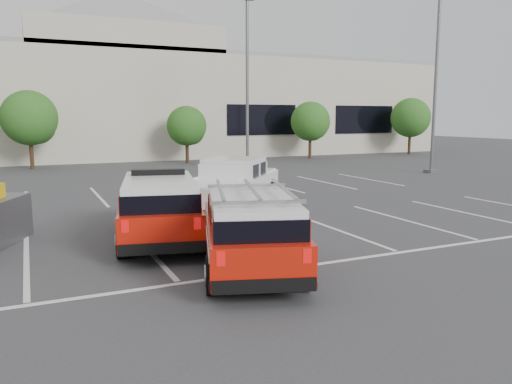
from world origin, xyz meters
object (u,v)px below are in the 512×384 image
(tree_mid_right, at_px, (188,127))
(white_pickup, at_px, (230,191))
(tree_right, at_px, (311,123))
(light_pole_right, at_px, (436,82))
(tree_far_right, at_px, (411,119))
(light_pole_mid, at_px, (247,84))
(tree_mid_left, at_px, (31,120))
(ladder_suv, at_px, (250,237))
(convention_building, at_px, (95,99))
(fire_chief_suv, at_px, (160,212))

(tree_mid_right, bearing_deg, white_pickup, -102.62)
(tree_right, bearing_deg, light_pole_right, -85.69)
(light_pole_right, distance_m, white_pickup, 16.84)
(tree_far_right, bearing_deg, light_pole_mid, -161.52)
(tree_right, bearing_deg, tree_mid_left, 180.00)
(tree_mid_right, bearing_deg, ladder_suv, -104.08)
(convention_building, distance_m, white_pickup, 28.39)
(white_pickup, bearing_deg, tree_mid_left, 148.16)
(tree_right, relative_size, light_pole_right, 0.43)
(light_pole_right, bearing_deg, light_pole_mid, 146.31)
(tree_far_right, relative_size, light_pole_mid, 0.47)
(light_pole_mid, xyz_separation_m, light_pole_right, (9.00, -6.00, 0.00))
(fire_chief_suv, xyz_separation_m, ladder_suv, (1.10, -3.35, -0.02))
(convention_building, distance_m, ladder_suv, 34.72)
(tree_mid_right, xyz_separation_m, fire_chief_suv, (-7.28, -21.30, -1.76))
(convention_building, bearing_deg, light_pole_right, -54.11)
(tree_mid_right, relative_size, ladder_suv, 0.81)
(tree_mid_right, distance_m, light_pole_mid, 6.88)
(convention_building, xyz_separation_m, ladder_suv, (-1.27, -34.47, -3.99))
(white_pickup, bearing_deg, fire_chief_suv, -96.23)
(tree_mid_right, height_order, tree_far_right, tree_far_right)
(light_pole_right, bearing_deg, tree_right, 94.31)
(tree_mid_right, bearing_deg, tree_far_right, 0.00)
(light_pole_mid, distance_m, fire_chief_suv, 18.35)
(tree_mid_right, height_order, fire_chief_suv, tree_mid_right)
(tree_right, xyz_separation_m, fire_chief_suv, (-17.28, -21.30, -2.03))
(convention_building, height_order, fire_chief_suv, convention_building)
(tree_right, xyz_separation_m, light_pole_mid, (-8.09, -6.05, 2.41))
(convention_building, relative_size, tree_far_right, 12.38)
(tree_far_right, xyz_separation_m, white_pickup, (-24.09, -18.27, -2.33))
(tree_far_right, height_order, light_pole_mid, light_pole_mid)
(convention_building, bearing_deg, ladder_suv, -92.11)
(light_pole_right, bearing_deg, tree_mid_right, 132.17)
(tree_far_right, distance_m, light_pole_right, 15.24)
(tree_mid_left, relative_size, light_pole_right, 0.47)
(ladder_suv, bearing_deg, light_pole_right, 54.31)
(tree_mid_right, height_order, ladder_suv, tree_mid_right)
(tree_far_right, bearing_deg, light_pole_right, -127.04)
(convention_building, bearing_deg, fire_chief_suv, -94.36)
(tree_far_right, bearing_deg, tree_mid_left, 180.00)
(tree_mid_left, bearing_deg, tree_right, -0.00)
(convention_building, distance_m, tree_mid_left, 11.19)
(white_pickup, bearing_deg, light_pole_right, 62.78)
(tree_far_right, height_order, ladder_suv, tree_far_right)
(tree_far_right, height_order, fire_chief_suv, tree_far_right)
(tree_mid_left, bearing_deg, tree_far_right, 0.00)
(tree_right, bearing_deg, white_pickup, -127.64)
(light_pole_right, distance_m, fire_chief_suv, 20.89)
(tree_mid_left, distance_m, tree_right, 20.00)
(white_pickup, distance_m, ladder_suv, 6.72)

